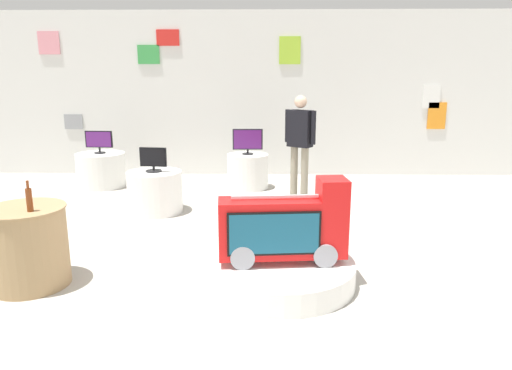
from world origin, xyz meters
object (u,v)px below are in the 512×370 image
object	(u,v)px
display_pedestal_right_rear	(101,170)
tv_on_left_rear	(248,140)
tv_on_right_rear	(99,141)
main_display_pedestal	(282,272)
tv_on_center_rear	(153,160)
novelty_firetruck_tv	(285,228)
shopper_browsing_near_truck	(300,140)
bottle_on_side_table	(29,199)
display_pedestal_left_rear	(248,171)
display_pedestal_center_rear	(155,192)
side_table_round	(28,246)

from	to	relation	value
display_pedestal_right_rear	tv_on_left_rear	bearing A→B (deg)	-1.19
tv_on_left_rear	tv_on_right_rear	world-z (taller)	tv_on_left_rear
main_display_pedestal	tv_on_center_rear	bearing A→B (deg)	126.72
novelty_firetruck_tv	main_display_pedestal	bearing A→B (deg)	169.84
tv_on_right_rear	tv_on_center_rear	bearing A→B (deg)	-49.79
tv_on_center_rear	shopper_browsing_near_truck	world-z (taller)	shopper_browsing_near_truck
display_pedestal_right_rear	bottle_on_side_table	world-z (taller)	bottle_on_side_table
tv_on_left_rear	bottle_on_side_table	bearing A→B (deg)	-113.57
novelty_firetruck_tv	bottle_on_side_table	xyz separation A→B (m)	(-2.37, -0.20, 0.34)
novelty_firetruck_tv	tv_on_right_rear	world-z (taller)	novelty_firetruck_tv
display_pedestal_left_rear	tv_on_right_rear	size ratio (longest dim) A/B	1.50
tv_on_left_rear	display_pedestal_center_rear	distance (m)	2.14
display_pedestal_center_rear	novelty_firetruck_tv	bearing A→B (deg)	-52.99
tv_on_left_rear	display_pedestal_center_rear	size ratio (longest dim) A/B	0.66
bottle_on_side_table	novelty_firetruck_tv	bearing A→B (deg)	4.91
display_pedestal_left_rear	tv_on_right_rear	bearing A→B (deg)	178.99
tv_on_center_rear	side_table_round	world-z (taller)	tv_on_center_rear
novelty_firetruck_tv	tv_on_left_rear	world-z (taller)	tv_on_left_rear
display_pedestal_right_rear	tv_on_right_rear	world-z (taller)	tv_on_right_rear
tv_on_right_rear	side_table_round	bearing A→B (deg)	-80.03
shopper_browsing_near_truck	novelty_firetruck_tv	bearing A→B (deg)	-96.40
display_pedestal_left_rear	main_display_pedestal	bearing A→B (deg)	-83.03
novelty_firetruck_tv	shopper_browsing_near_truck	distance (m)	3.23
main_display_pedestal	tv_on_left_rear	distance (m)	4.13
display_pedestal_center_rear	display_pedestal_right_rear	size ratio (longest dim) A/B	0.92
shopper_browsing_near_truck	tv_on_right_rear	bearing A→B (deg)	165.75
display_pedestal_left_rear	bottle_on_side_table	xyz separation A→B (m)	(-1.85, -4.24, 0.60)
bottle_on_side_table	shopper_browsing_near_truck	world-z (taller)	shopper_browsing_near_truck
main_display_pedestal	bottle_on_side_table	xyz separation A→B (m)	(-2.34, -0.21, 0.80)
main_display_pedestal	shopper_browsing_near_truck	size ratio (longest dim) A/B	0.84
side_table_round	bottle_on_side_table	bearing A→B (deg)	-43.43
bottle_on_side_table	main_display_pedestal	bearing A→B (deg)	5.07
tv_on_left_rear	display_pedestal_right_rear	size ratio (longest dim) A/B	0.61
bottle_on_side_table	shopper_browsing_near_truck	bearing A→B (deg)	51.12
display_pedestal_center_rear	bottle_on_side_table	xyz separation A→B (m)	(-0.51, -2.67, 0.60)
novelty_firetruck_tv	bottle_on_side_table	distance (m)	2.40
display_pedestal_center_rear	display_pedestal_right_rear	world-z (taller)	same
main_display_pedestal	display_pedestal_left_rear	xyz separation A→B (m)	(-0.49, 4.04, 0.20)
display_pedestal_right_rear	bottle_on_side_table	bearing A→B (deg)	-78.62
novelty_firetruck_tv	display_pedestal_left_rear	world-z (taller)	novelty_firetruck_tv
main_display_pedestal	shopper_browsing_near_truck	xyz separation A→B (m)	(0.38, 3.17, 0.89)
main_display_pedestal	bottle_on_side_table	bearing A→B (deg)	-174.93
novelty_firetruck_tv	shopper_browsing_near_truck	xyz separation A→B (m)	(0.36, 3.18, 0.43)
main_display_pedestal	display_pedestal_center_rear	xyz separation A→B (m)	(-1.83, 2.46, 0.20)
display_pedestal_center_rear	tv_on_right_rear	world-z (taller)	tv_on_right_rear
novelty_firetruck_tv	display_pedestal_left_rear	bearing A→B (deg)	97.31
novelty_firetruck_tv	display_pedestal_center_rear	bearing A→B (deg)	127.01
tv_on_left_rear	display_pedestal_right_rear	bearing A→B (deg)	178.81
main_display_pedestal	display_pedestal_left_rear	size ratio (longest dim) A/B	1.92
bottle_on_side_table	tv_on_left_rear	bearing A→B (deg)	66.43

